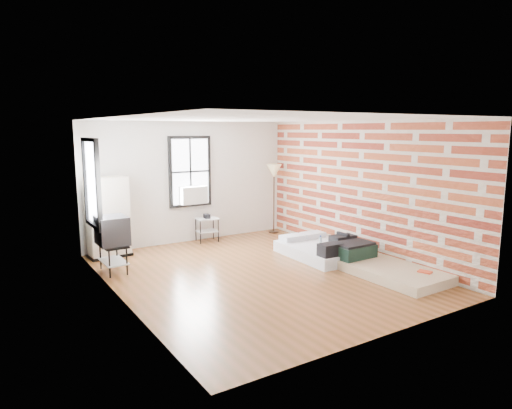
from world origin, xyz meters
TOP-DOWN VIEW (x-y plane):
  - ground at (0.00, 0.00)m, footprint 6.00×6.00m
  - room_shell at (0.23, 0.36)m, footprint 5.02×6.02m
  - mattress_main at (1.74, 0.26)m, footprint 1.35×1.80m
  - mattress_bare at (1.92, -1.12)m, footprint 1.15×2.14m
  - wardrobe at (-2.00, 2.65)m, footprint 0.87×0.54m
  - side_table at (0.29, 2.72)m, footprint 0.55×0.46m
  - floor_lamp at (2.15, 2.65)m, footprint 0.38×0.38m
  - tv_stand at (-2.21, 1.54)m, footprint 0.53×0.75m

SIDE VIEW (x-z plane):
  - ground at x=0.00m, z-range 0.00..0.00m
  - mattress_bare at x=1.92m, z-range -0.09..0.37m
  - mattress_main at x=1.74m, z-range -0.13..0.44m
  - side_table at x=0.29m, z-range 0.11..0.77m
  - tv_stand at x=-2.21m, z-range 0.23..1.28m
  - wardrobe at x=-2.00m, z-range 0.00..1.66m
  - floor_lamp at x=2.15m, z-range 0.63..2.38m
  - room_shell at x=0.23m, z-range 0.33..3.14m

